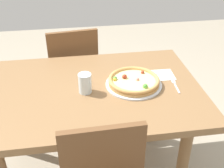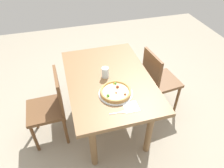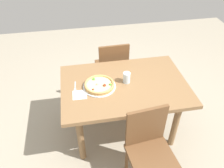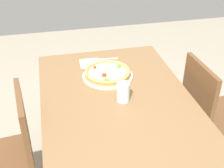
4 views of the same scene
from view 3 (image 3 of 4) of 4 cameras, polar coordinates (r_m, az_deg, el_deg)
name	(u,v)px [view 3 (image 3 of 4)]	position (r m, az deg, el deg)	size (l,w,h in m)	color
ground_plane	(122,129)	(2.95, 2.60, -11.19)	(6.00, 6.00, 0.00)	#9E937F
dining_table	(124,91)	(2.50, 3.02, -1.77)	(1.33, 0.91, 0.74)	olive
chair_near	(112,67)	(3.10, 0.03, 4.15)	(0.41, 0.41, 0.89)	brown
chair_far	(149,149)	(2.19, 9.26, -15.68)	(0.44, 0.44, 0.89)	brown
plate	(99,87)	(2.39, -3.15, -0.64)	(0.34, 0.34, 0.01)	silver
pizza	(99,85)	(2.38, -3.17, -0.17)	(0.31, 0.31, 0.05)	tan
fork	(75,87)	(2.41, -9.15, -0.85)	(0.03, 0.17, 0.00)	silver
drinking_glass	(127,78)	(2.42, 3.65, 1.59)	(0.08, 0.08, 0.12)	silver
napkin	(80,95)	(2.32, -8.03, -2.67)	(0.14, 0.14, 0.00)	white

